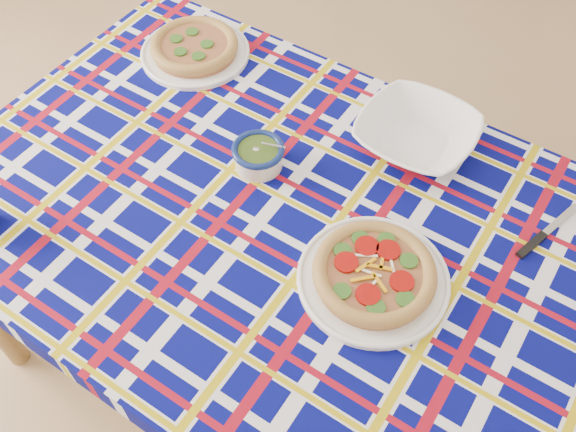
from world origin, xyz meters
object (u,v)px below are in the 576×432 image
(pesto_bowl, at_px, (258,154))
(serving_bowl, at_px, (416,134))
(dining_table, at_px, (296,244))
(main_focaccia_plate, at_px, (374,273))

(pesto_bowl, bearing_deg, serving_bowl, 25.74)
(dining_table, relative_size, serving_bowl, 6.69)
(dining_table, distance_m, serving_bowl, 0.36)
(main_focaccia_plate, relative_size, pesto_bowl, 2.62)
(main_focaccia_plate, xyz_separation_m, serving_bowl, (0.02, 0.38, 0.00))
(dining_table, xyz_separation_m, main_focaccia_plate, (0.18, -0.09, 0.10))
(pesto_bowl, xyz_separation_m, serving_bowl, (0.32, 0.15, -0.00))
(dining_table, relative_size, main_focaccia_plate, 5.74)
(dining_table, distance_m, pesto_bowl, 0.21)
(pesto_bowl, bearing_deg, dining_table, -47.54)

